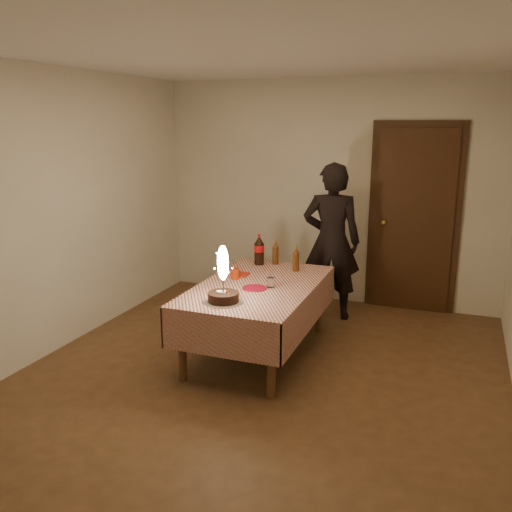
# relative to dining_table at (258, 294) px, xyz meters

# --- Properties ---
(ground) EXTENTS (4.00, 4.50, 0.01)m
(ground) POSITION_rel_dining_table_xyz_m (0.18, -0.42, -0.58)
(ground) COLOR brown
(ground) RESTS_ON ground
(room_shell) EXTENTS (4.04, 4.54, 2.62)m
(room_shell) POSITION_rel_dining_table_xyz_m (0.22, -0.35, 1.07)
(room_shell) COLOR silver
(room_shell) RESTS_ON ground
(dining_table) EXTENTS (1.02, 1.72, 0.67)m
(dining_table) POSITION_rel_dining_table_xyz_m (0.00, 0.00, 0.00)
(dining_table) COLOR brown
(dining_table) RESTS_ON ground
(birthday_cake) EXTENTS (0.32, 0.32, 0.48)m
(birthday_cake) POSITION_rel_dining_table_xyz_m (-0.09, -0.57, 0.22)
(birthday_cake) COLOR white
(birthday_cake) RESTS_ON dining_table
(red_plate) EXTENTS (0.22, 0.22, 0.01)m
(red_plate) POSITION_rel_dining_table_xyz_m (0.01, -0.13, 0.10)
(red_plate) COLOR #AC0B28
(red_plate) RESTS_ON dining_table
(red_cup) EXTENTS (0.08, 0.08, 0.10)m
(red_cup) POSITION_rel_dining_table_xyz_m (-0.26, 0.09, 0.14)
(red_cup) COLOR #B62A0C
(red_cup) RESTS_ON dining_table
(clear_cup) EXTENTS (0.07, 0.07, 0.09)m
(clear_cup) POSITION_rel_dining_table_xyz_m (0.14, -0.04, 0.14)
(clear_cup) COLOR white
(clear_cup) RESTS_ON dining_table
(napkin_stack) EXTENTS (0.15, 0.15, 0.02)m
(napkin_stack) POSITION_rel_dining_table_xyz_m (-0.27, 0.21, 0.10)
(napkin_stack) COLOR #AD2713
(napkin_stack) RESTS_ON dining_table
(cola_bottle) EXTENTS (0.10, 0.10, 0.32)m
(cola_bottle) POSITION_rel_dining_table_xyz_m (-0.24, 0.67, 0.25)
(cola_bottle) COLOR black
(cola_bottle) RESTS_ON dining_table
(amber_bottle_left) EXTENTS (0.06, 0.06, 0.25)m
(amber_bottle_left) POSITION_rel_dining_table_xyz_m (-0.09, 0.74, 0.21)
(amber_bottle_left) COLOR #552A0E
(amber_bottle_left) RESTS_ON dining_table
(amber_bottle_right) EXTENTS (0.06, 0.06, 0.25)m
(amber_bottle_right) POSITION_rel_dining_table_xyz_m (0.19, 0.56, 0.21)
(amber_bottle_right) COLOR #552A0E
(amber_bottle_right) RESTS_ON dining_table
(photographer) EXTENTS (0.68, 0.50, 1.70)m
(photographer) POSITION_rel_dining_table_xyz_m (0.39, 1.21, 0.27)
(photographer) COLOR black
(photographer) RESTS_ON ground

